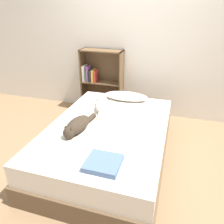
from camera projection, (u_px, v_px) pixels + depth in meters
ground_plane at (109, 158)px, 2.73m from camera, size 8.00×8.00×0.00m
wall_back at (136, 38)px, 3.41m from camera, size 8.00×0.06×2.50m
bed at (108, 142)px, 2.63m from camera, size 1.34×1.95×0.47m
pillow at (126, 96)px, 3.18m from camera, size 0.64×0.28×0.10m
cat_light at (101, 104)px, 2.89m from camera, size 0.23×0.51×0.16m
cat_dark at (77, 125)px, 2.36m from camera, size 0.23×0.57×0.16m
bookshelf at (101, 80)px, 3.75m from camera, size 0.70×0.26×1.07m
blanket_fold at (103, 163)px, 1.88m from camera, size 0.30×0.29×0.05m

